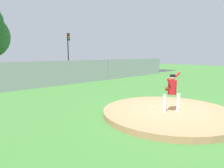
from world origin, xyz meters
TOP-DOWN VIEW (x-y plane):
  - ground_plane at (0.00, 6.00)m, footprint 80.00×80.00m
  - asphalt_strip at (0.00, 14.50)m, footprint 44.00×7.00m
  - pitchers_mound at (0.00, 0.00)m, footprint 5.23×5.23m
  - pitcher_youth at (-0.13, -0.19)m, footprint 0.79×0.42m
  - baseball at (-0.17, 0.63)m, footprint 0.07×0.07m
  - chainlink_fence at (0.00, 10.00)m, footprint 30.24×0.07m
  - parked_car_navy at (-0.30, 14.72)m, footprint 2.05×4.15m
  - parked_car_white at (4.98, 14.19)m, footprint 1.96×4.62m
  - parked_car_champagne at (8.99, 14.53)m, footprint 2.20×4.67m
  - traffic_light_far at (7.27, 18.76)m, footprint 0.28×0.46m

SIDE VIEW (x-z plane):
  - ground_plane at x=0.00m, z-range 0.00..0.00m
  - asphalt_strip at x=0.00m, z-range 0.00..0.01m
  - pitchers_mound at x=0.00m, z-range 0.00..0.22m
  - baseball at x=-0.17m, z-range 0.22..0.29m
  - parked_car_champagne at x=8.99m, z-range -0.02..1.53m
  - parked_car_navy at x=-0.30m, z-range -0.03..1.54m
  - parked_car_white at x=4.98m, z-range -0.04..1.71m
  - chainlink_fence at x=0.00m, z-range -0.05..2.00m
  - pitcher_youth at x=-0.13m, z-range 0.34..1.90m
  - traffic_light_far at x=7.27m, z-range 0.92..6.05m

